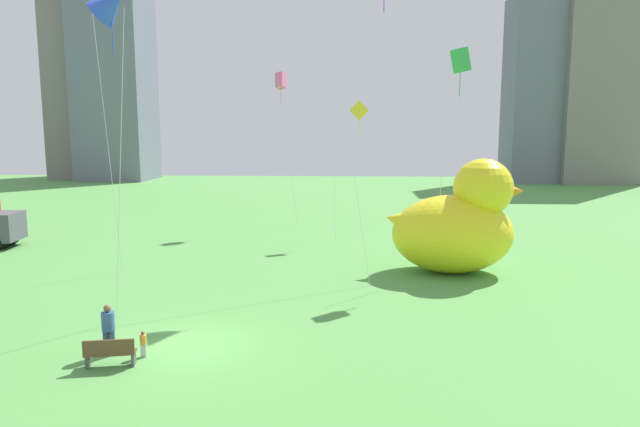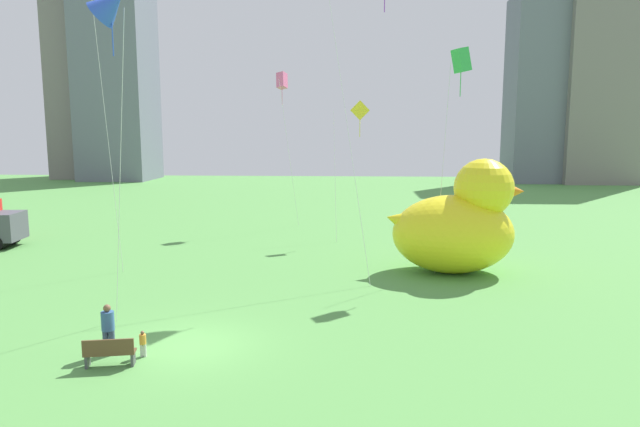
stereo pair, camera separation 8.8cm
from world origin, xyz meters
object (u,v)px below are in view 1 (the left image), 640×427
at_px(person_adult, 108,327).
at_px(kite_green, 460,62).
at_px(giant_inflatable_duck, 457,224).
at_px(park_bench, 110,352).
at_px(kite_pink, 281,81).
at_px(person_child, 143,343).
at_px(kite_blue, 111,5).
at_px(kite_yellow, 357,115).

height_order(person_adult, kite_green, kite_green).
xyz_separation_m(person_adult, giant_inflatable_duck, (12.91, 11.28, 1.52)).
relative_size(park_bench, kite_pink, 0.14).
xyz_separation_m(park_bench, person_child, (0.72, 0.82, -0.00)).
height_order(giant_inflatable_duck, kite_green, kite_green).
bearing_deg(kite_blue, kite_yellow, 63.93).
height_order(giant_inflatable_duck, kite_blue, kite_blue).
relative_size(person_child, kite_pink, 0.07).
distance_m(person_adult, giant_inflatable_duck, 17.21).
xyz_separation_m(kite_pink, kite_blue, (-3.09, -22.09, 0.71)).
relative_size(person_adult, giant_inflatable_duck, 0.24).
distance_m(giant_inflatable_duck, kite_green, 7.85).
bearing_deg(kite_pink, kite_green, -53.17).
bearing_deg(kite_blue, person_adult, -79.00).
relative_size(person_child, kite_yellow, 0.09).
distance_m(person_child, kite_pink, 27.00).
height_order(park_bench, kite_pink, kite_pink).
bearing_deg(giant_inflatable_duck, kite_pink, 127.27).
bearing_deg(kite_pink, park_bench, -94.70).
bearing_deg(kite_green, giant_inflatable_duck, 17.28).
distance_m(kite_yellow, kite_green, 10.49).
height_order(kite_pink, kite_blue, kite_blue).
distance_m(kite_pink, kite_blue, 22.32).
bearing_deg(person_child, kite_pink, 86.78).
relative_size(kite_pink, kite_blue, 0.93).
bearing_deg(kite_pink, giant_inflatable_duck, -52.73).
height_order(person_child, kite_blue, kite_blue).
xyz_separation_m(park_bench, kite_pink, (2.12, 25.83, 10.06)).
bearing_deg(kite_yellow, person_child, -108.61).
distance_m(park_bench, kite_green, 19.92).
bearing_deg(person_adult, kite_pink, 84.16).
relative_size(kite_pink, kite_yellow, 1.26).
bearing_deg(kite_green, kite_pink, 126.83).
bearing_deg(kite_yellow, kite_pink, 140.11).
xyz_separation_m(person_adult, person_child, (1.14, -0.11, -0.44)).
bearing_deg(person_child, kite_yellow, 71.39).
xyz_separation_m(park_bench, giant_inflatable_duck, (12.48, 12.22, 1.95)).
relative_size(person_adult, kite_yellow, 0.18).
xyz_separation_m(park_bench, kite_blue, (-0.97, 3.74, 10.77)).
distance_m(person_child, giant_inflatable_duck, 16.50).
height_order(person_adult, person_child, person_adult).
height_order(person_child, kite_pink, kite_pink).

